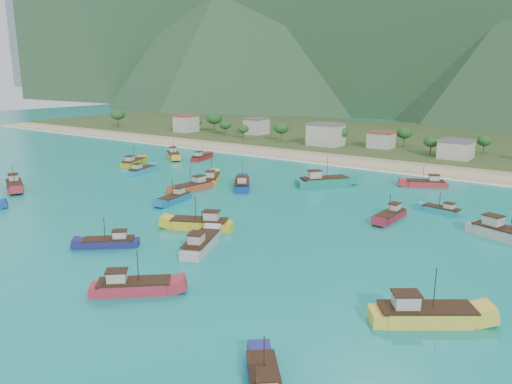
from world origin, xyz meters
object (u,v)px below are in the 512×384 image
Objects in this scene: boat_15 at (442,211)px; boat_3 at (504,234)px; boat_5 at (211,179)px; boat_23 at (390,216)px; boat_6 at (110,243)px; boat_19 at (201,244)px; boat_8 at (133,287)px; boat_16 at (175,199)px; boat_29 at (242,185)px; boat_26 at (265,384)px; boat_1 at (174,156)px; boat_2 at (15,186)px; boat_10 at (424,316)px; boat_21 at (201,224)px; boat_17 at (426,184)px; boat_14 at (133,163)px; boat_27 at (141,171)px; boat_30 at (201,158)px; boat_18 at (193,187)px.

boat_3 is at bearing -118.72° from boat_15.
boat_5 reaches higher than boat_23.
boat_6 is 14.93m from boat_19.
boat_16 is at bearing 176.35° from boat_8.
boat_6 is at bearing -116.54° from boat_29.
boat_6 is 0.87× the size of boat_8.
boat_3 is at bearing 39.39° from boat_26.
boat_1 is at bearing 114.33° from boat_19.
boat_2 reaches higher than boat_6.
boat_10 is at bearing 71.26° from boat_8.
boat_26 is at bearing -157.35° from boat_21.
boat_16 is at bearing 20.56° from boat_23.
boat_5 reaches higher than boat_17.
boat_17 is at bearing -5.48° from boat_14.
boat_6 is 78.58m from boat_17.
boat_10 is 45.11m from boat_21.
boat_27 reaches higher than boat_26.
boat_1 is 0.98× the size of boat_29.
boat_1 is 0.94× the size of boat_21.
boat_23 is at bearing -170.52° from boat_16.
boat_1 is 9.71m from boat_30.
boat_29 reaches higher than boat_21.
boat_2 reaches higher than boat_30.
boat_2 is 1.34× the size of boat_6.
boat_18 is 47.38m from boat_23.
boat_26 is (25.16, -6.69, -0.15)m from boat_8.
boat_15 is at bearing -121.27° from boat_23.
boat_18 is at bearing 114.45° from boat_15.
boat_18 reaches higher than boat_17.
boat_27 is (-54.64, 36.57, -0.12)m from boat_19.
boat_2 is 53.22m from boat_6.
boat_19 is (30.79, -38.69, 0.00)m from boat_5.
boat_17 is (79.86, 60.42, -0.12)m from boat_2.
boat_21 is 1.21× the size of boat_23.
boat_29 reaches higher than boat_15.
boat_21 is (-22.53, -57.74, 0.14)m from boat_17.
boat_29 is at bearing -127.65° from boat_18.
boat_14 reaches higher than boat_8.
boat_15 is 0.84× the size of boat_16.
boat_5 reaches higher than boat_26.
boat_10 is 48.51m from boat_15.
boat_14 is at bearing -132.90° from boat_30.
boat_18 is at bearing 103.09° from boat_17.
boat_3 is 98.38m from boat_30.
boat_18 is (-67.15, -3.90, -0.15)m from boat_3.
boat_8 is at bearing 130.54° from boat_18.
boat_26 is at bearing -153.01° from boat_6.
boat_10 is at bearing -130.40° from boat_21.
boat_5 is 1.03× the size of boat_14.
boat_3 is at bearing -170.79° from boat_18.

